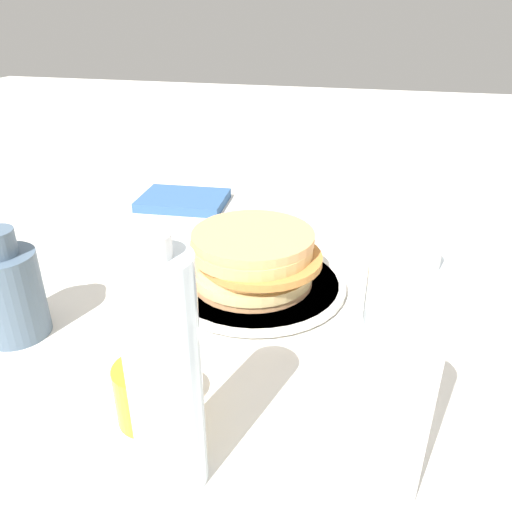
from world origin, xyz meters
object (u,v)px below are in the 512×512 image
juice_glass (147,393)px  cream_jug (9,291)px  water_bottle_mid (395,392)px  plate (256,284)px  water_bottle_near (170,378)px  pancake_stack (253,258)px

juice_glass → cream_jug: 0.25m
cream_jug → water_bottle_mid: (0.46, -0.13, 0.05)m
plate → cream_jug: size_ratio=1.84×
juice_glass → cream_jug: bearing=157.1°
water_bottle_mid → water_bottle_near: bearing=-171.6°
water_bottle_near → water_bottle_mid: (0.18, 0.03, 0.00)m
plate → water_bottle_near: size_ratio=1.11×
juice_glass → water_bottle_near: bearing=-46.6°
plate → cream_jug: bearing=-145.7°
pancake_stack → water_bottle_mid: 0.38m
plate → cream_jug: cream_jug is taller
pancake_stack → water_bottle_near: bearing=-87.1°
cream_jug → water_bottle_mid: bearing=-15.9°
juice_glass → water_bottle_mid: bearing=-8.5°
juice_glass → cream_jug: cream_jug is taller
plate → water_bottle_mid: size_ratio=1.10×
plate → water_bottle_near: (0.01, -0.35, 0.11)m
pancake_stack → cream_jug: 0.33m
cream_jug → water_bottle_near: bearing=-28.8°
juice_glass → water_bottle_near: 0.12m
plate → water_bottle_mid: water_bottle_mid is taller
pancake_stack → water_bottle_mid: bearing=-58.5°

